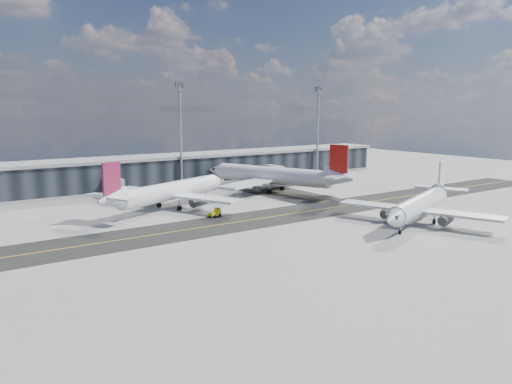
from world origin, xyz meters
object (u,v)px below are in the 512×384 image
(airliner_af, at_px, (170,191))
(baggage_tug, at_px, (216,213))
(service_van, at_px, (203,186))
(airliner_near, at_px, (420,204))
(airliner_redtail, at_px, (275,176))

(airliner_af, bearing_deg, baggage_tug, -5.00)
(airliner_af, bearing_deg, service_van, 113.76)
(airliner_near, bearing_deg, airliner_redtail, -19.10)
(airliner_near, bearing_deg, airliner_af, 19.57)
(airliner_af, distance_m, service_van, 28.41)
(airliner_af, distance_m, baggage_tug, 13.72)
(airliner_redtail, bearing_deg, service_van, 109.25)
(airliner_redtail, bearing_deg, airliner_af, 167.44)
(airliner_redtail, relative_size, service_van, 7.60)
(airliner_redtail, bearing_deg, airliner_near, -109.63)
(airliner_near, distance_m, baggage_tug, 40.56)
(airliner_near, bearing_deg, baggage_tug, 26.82)
(airliner_redtail, distance_m, airliner_near, 45.06)
(baggage_tug, bearing_deg, airliner_near, 31.90)
(airliner_near, bearing_deg, service_van, -7.23)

